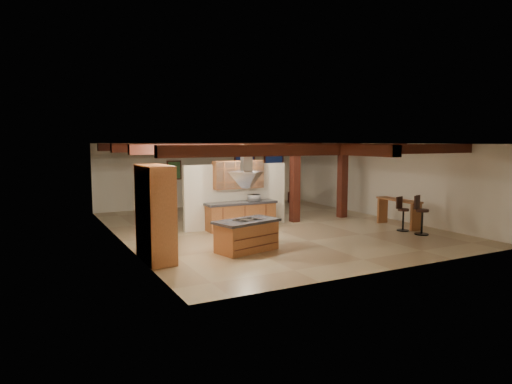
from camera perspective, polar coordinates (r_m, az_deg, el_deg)
ground at (r=15.96m, az=1.54°, el=-4.40°), size 12.00×12.00×0.00m
room_walls at (r=15.73m, az=1.56°, el=1.98°), size 12.00×12.00×12.00m
ceiling_beams at (r=15.68m, az=1.57°, el=5.55°), size 10.00×12.00×0.28m
timber_posts at (r=17.49m, az=7.95°, el=2.31°), size 2.50×0.30×2.90m
partition_wall at (r=15.79m, az=-2.50°, el=-0.49°), size 3.80×0.18×2.20m
pantry_cabinet at (r=11.63m, az=-12.47°, el=-2.61°), size 0.67×1.60×2.40m
back_counter at (r=15.52m, az=-1.88°, el=-2.93°), size 2.50×0.66×0.94m
upper_display_cabinet at (r=15.54m, az=-2.22°, el=2.19°), size 1.80×0.36×0.95m
range_hood at (r=12.26m, az=-1.19°, el=0.75°), size 1.10×1.10×1.40m
back_windows at (r=22.28m, az=0.44°, el=2.56°), size 2.70×0.07×1.70m
framed_art at (r=20.61m, az=-10.19°, el=2.70°), size 0.65×0.05×0.85m
recessed_cans at (r=12.83m, az=-4.16°, el=5.85°), size 3.16×2.46×0.03m
kitchen_island at (r=12.46m, az=-1.18°, el=-5.41°), size 1.93×1.34×0.87m
dining_table at (r=18.62m, az=-3.40°, el=-1.77°), size 2.18×1.51×0.70m
sofa at (r=21.75m, az=-0.34°, el=-0.68°), size 2.13×0.84×0.62m
microwave at (r=15.66m, az=-0.24°, el=-0.72°), size 0.44×0.33×0.22m
bar_counter at (r=16.70m, az=17.39°, el=-1.94°), size 0.55×1.86×0.97m
side_table at (r=22.28m, az=4.73°, el=-0.68°), size 0.42×0.42×0.51m
table_lamp at (r=22.23m, az=4.74°, el=0.51°), size 0.25×0.25×0.30m
bar_stool_a at (r=15.51m, az=19.91°, el=-2.72°), size 0.46×0.48×1.25m
bar_stool_b at (r=15.99m, az=17.81°, el=-2.60°), size 0.40×0.42×1.13m
dining_chairs at (r=18.59m, az=-3.40°, el=-1.05°), size 1.78×1.78×1.15m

